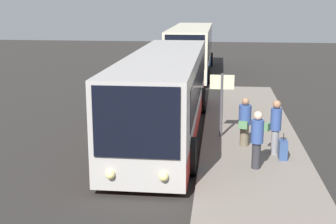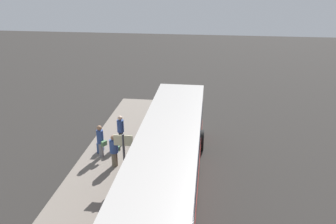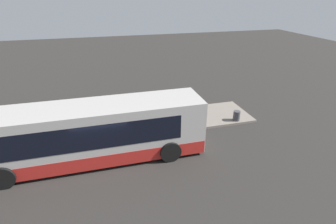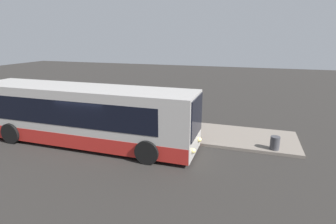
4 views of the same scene
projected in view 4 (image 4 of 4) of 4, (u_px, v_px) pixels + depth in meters
The scene contains 9 objects.
ground at pixel (95, 145), 13.39m from camera, with size 80.00×80.00×0.00m, color #2B2826.
platform at pixel (124, 125), 16.37m from camera, with size 20.00×3.34×0.15m.
bus_lead at pixel (83, 116), 13.36m from camera, with size 11.85×2.72×2.97m.
passenger_boarding at pixel (152, 109), 16.17m from camera, with size 0.53×0.59×1.71m.
passenger_waiting at pixel (135, 113), 15.59m from camera, with size 0.64×0.49×1.61m.
passenger_with_bags at pixel (170, 114), 15.17m from camera, with size 0.48×0.48×1.68m.
suitcase at pixel (160, 118), 16.40m from camera, with size 0.44×0.24×0.82m.
sign_post at pixel (113, 105), 15.03m from camera, with size 0.10×0.83×2.24m.
trash_bin at pixel (275, 143), 12.50m from camera, with size 0.44×0.44×0.65m.
Camera 4 is at (7.39, -10.65, 5.33)m, focal length 28.00 mm.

